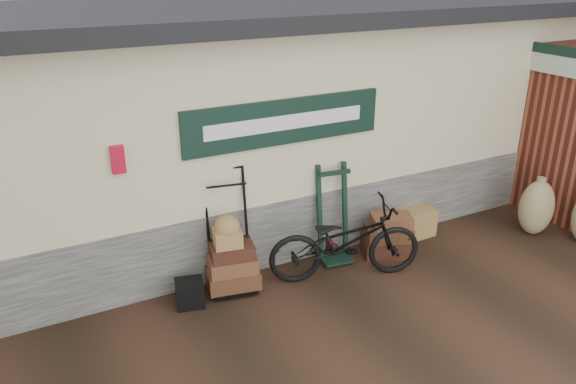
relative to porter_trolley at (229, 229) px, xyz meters
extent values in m
plane|color=black|center=(1.13, -0.85, -0.76)|extent=(80.00, 80.00, 0.00)
cube|color=#4C4C47|center=(1.13, 1.90, -0.31)|extent=(14.00, 3.54, 0.90)
cube|color=beige|center=(1.13, 1.90, 1.19)|extent=(14.00, 3.50, 2.10)
cube|color=black|center=(1.13, 1.75, 2.34)|extent=(14.40, 4.10, 0.20)
cube|color=black|center=(0.83, 0.12, 1.19)|extent=(2.60, 0.06, 0.55)
cube|color=white|center=(0.83, 0.09, 1.19)|extent=(2.10, 0.01, 0.18)
cube|color=red|center=(-1.17, 0.12, 1.04)|extent=(0.14, 0.10, 0.30)
cube|color=maroon|center=(5.83, 0.35, 0.54)|extent=(1.60, 4.50, 2.60)
cube|color=olive|center=(2.84, 0.00, -0.55)|extent=(0.64, 0.43, 0.41)
cube|color=black|center=(-0.60, -0.21, -0.60)|extent=(0.37, 0.34, 0.32)
imported|color=black|center=(1.34, -0.52, -0.19)|extent=(1.23, 2.05, 1.13)
ellipsoid|color=olive|center=(4.47, -0.79, -0.34)|extent=(0.59, 0.53, 0.83)
camera|label=1|loc=(-2.18, -5.67, 3.01)|focal=35.00mm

